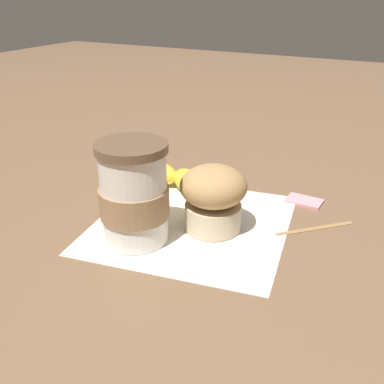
{
  "coord_description": "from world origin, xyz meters",
  "views": [
    {
      "loc": [
        -0.46,
        -0.24,
        0.29
      ],
      "look_at": [
        0.0,
        0.0,
        0.05
      ],
      "focal_mm": 42.0,
      "sensor_mm": 36.0,
      "label": 1
    }
  ],
  "objects_px": {
    "coffee_cup": "(134,195)",
    "sugar_packet": "(304,200)",
    "muffin": "(213,197)",
    "banana": "(170,179)"
  },
  "relations": [
    {
      "from": "muffin",
      "to": "sugar_packet",
      "type": "xyz_separation_m",
      "value": [
        0.13,
        -0.08,
        -0.04
      ]
    },
    {
      "from": "coffee_cup",
      "to": "sugar_packet",
      "type": "relative_size",
      "value": 2.46
    },
    {
      "from": "muffin",
      "to": "banana",
      "type": "bearing_deg",
      "value": 54.01
    },
    {
      "from": "muffin",
      "to": "sugar_packet",
      "type": "relative_size",
      "value": 1.69
    },
    {
      "from": "coffee_cup",
      "to": "banana",
      "type": "distance_m",
      "value": 0.15
    },
    {
      "from": "muffin",
      "to": "coffee_cup",
      "type": "bearing_deg",
      "value": 131.89
    },
    {
      "from": "coffee_cup",
      "to": "banana",
      "type": "bearing_deg",
      "value": 13.98
    },
    {
      "from": "muffin",
      "to": "sugar_packet",
      "type": "height_order",
      "value": "muffin"
    },
    {
      "from": "sugar_packet",
      "to": "muffin",
      "type": "bearing_deg",
      "value": 147.86
    },
    {
      "from": "coffee_cup",
      "to": "sugar_packet",
      "type": "xyz_separation_m",
      "value": [
        0.2,
        -0.16,
        -0.06
      ]
    }
  ]
}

